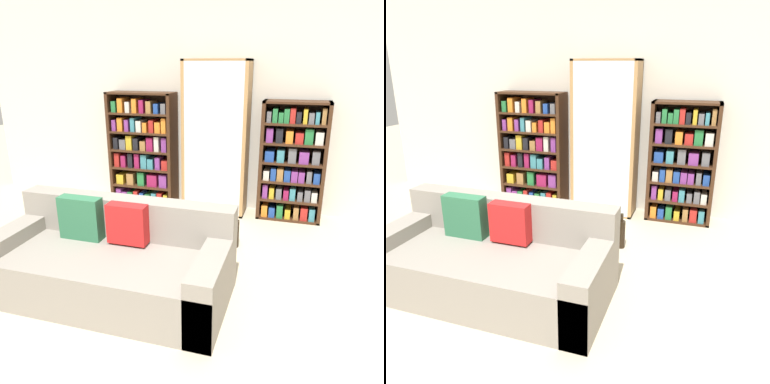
# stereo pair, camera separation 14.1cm
# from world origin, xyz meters

# --- Properties ---
(ground_plane) EXTENTS (16.00, 16.00, 0.00)m
(ground_plane) POSITION_xyz_m (0.00, 0.00, 0.00)
(ground_plane) COLOR beige
(wall_back) EXTENTS (6.78, 0.06, 2.70)m
(wall_back) POSITION_xyz_m (0.00, 2.61, 1.35)
(wall_back) COLOR silver
(wall_back) RESTS_ON ground
(couch) EXTENTS (1.87, 0.87, 0.75)m
(couch) POSITION_xyz_m (-0.50, 0.38, 0.26)
(couch) COLOR gray
(couch) RESTS_ON ground
(bookshelf_left) EXTENTS (0.85, 0.32, 1.45)m
(bookshelf_left) POSITION_xyz_m (-1.08, 2.40, 0.70)
(bookshelf_left) COLOR #3D2314
(bookshelf_left) RESTS_ON ground
(display_cabinet) EXTENTS (0.77, 0.36, 1.83)m
(display_cabinet) POSITION_xyz_m (-0.12, 2.39, 0.91)
(display_cabinet) COLOR #AD7F4C
(display_cabinet) RESTS_ON ground
(bookshelf_right) EXTENTS (0.74, 0.32, 1.39)m
(bookshelf_right) POSITION_xyz_m (0.79, 2.40, 0.68)
(bookshelf_right) COLOR #3D2314
(bookshelf_right) RESTS_ON ground
(wine_bottle) EXTENTS (0.08, 0.08, 0.37)m
(wine_bottle) POSITION_xyz_m (0.31, 1.45, 0.15)
(wine_bottle) COLOR black
(wine_bottle) RESTS_ON ground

